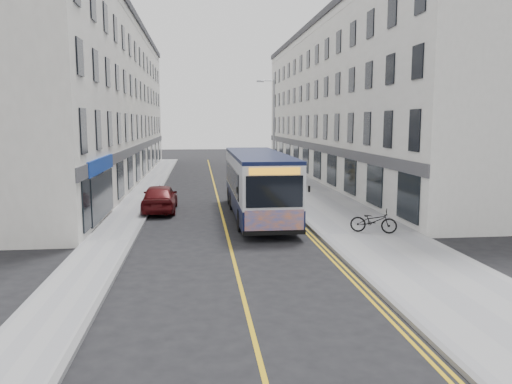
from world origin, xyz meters
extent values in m
plane|color=black|center=(0.00, 0.00, 0.00)|extent=(140.00, 140.00, 0.00)
cube|color=gray|center=(6.25, 12.00, 0.06)|extent=(4.50, 64.00, 0.12)
cube|color=gray|center=(-5.00, 12.00, 0.06)|extent=(2.00, 64.00, 0.12)
cube|color=slate|center=(4.00, 12.00, 0.07)|extent=(0.18, 64.00, 0.13)
cube|color=slate|center=(-4.00, 12.00, 0.07)|extent=(0.18, 64.00, 0.13)
cube|color=gold|center=(0.00, 12.00, 0.00)|extent=(0.12, 64.00, 0.01)
cube|color=gold|center=(3.55, 12.00, 0.00)|extent=(0.10, 64.00, 0.01)
cube|color=gold|center=(3.75, 12.00, 0.00)|extent=(0.10, 64.00, 0.01)
cube|color=white|center=(11.50, 21.00, 6.50)|extent=(6.00, 46.00, 13.00)
cube|color=white|center=(-9.00, 21.00, 6.50)|extent=(6.00, 46.00, 13.00)
cylinder|color=#9B9EA4|center=(4.25, 14.00, 4.00)|extent=(0.14, 0.14, 8.00)
cylinder|color=#9B9EA4|center=(3.75, 14.00, 7.90)|extent=(1.00, 0.08, 0.08)
cube|color=#9B9EA4|center=(3.25, 14.00, 7.85)|extent=(0.50, 0.18, 0.12)
cube|color=black|center=(1.85, 3.74, 0.84)|extent=(2.63, 11.56, 0.95)
cube|color=#B7B9BE|center=(1.85, 3.74, 2.26)|extent=(2.63, 11.56, 1.89)
cube|color=black|center=(1.85, 3.74, 3.29)|extent=(2.65, 11.56, 0.17)
cube|color=black|center=(0.52, 4.37, 2.05)|extent=(0.04, 9.03, 1.21)
cube|color=black|center=(3.19, 4.37, 2.05)|extent=(0.04, 9.03, 1.21)
cube|color=black|center=(1.85, -2.06, 2.15)|extent=(2.36, 0.04, 1.31)
cube|color=orange|center=(1.85, -2.06, 0.89)|extent=(2.47, 0.04, 1.00)
cube|color=#FFA31C|center=(1.85, -2.07, 2.99)|extent=(2.10, 0.04, 0.29)
cylinder|color=black|center=(0.67, 0.27, 0.53)|extent=(0.29, 1.05, 1.05)
cylinder|color=black|center=(3.04, 0.27, 0.53)|extent=(0.29, 1.05, 1.05)
cylinder|color=black|center=(0.67, 6.05, 0.53)|extent=(0.29, 1.05, 1.05)
cylinder|color=black|center=(3.04, 6.05, 0.53)|extent=(0.29, 1.05, 1.05)
cylinder|color=black|center=(0.67, 7.94, 0.53)|extent=(0.29, 1.05, 1.05)
cylinder|color=black|center=(3.04, 7.94, 0.53)|extent=(0.29, 1.05, 1.05)
imported|color=black|center=(6.42, -1.14, 0.65)|extent=(2.14, 1.42, 1.06)
imported|color=olive|center=(6.44, 14.61, 0.95)|extent=(0.68, 0.52, 1.66)
imported|color=black|center=(6.33, 15.28, 0.94)|extent=(1.00, 0.92, 1.65)
imported|color=silver|center=(3.20, 19.17, 0.64)|extent=(1.80, 4.03, 1.28)
imported|color=#510D10|center=(-3.40, 5.90, 0.78)|extent=(1.86, 4.61, 1.57)
camera|label=1|loc=(-1.21, -22.00, 4.98)|focal=35.00mm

